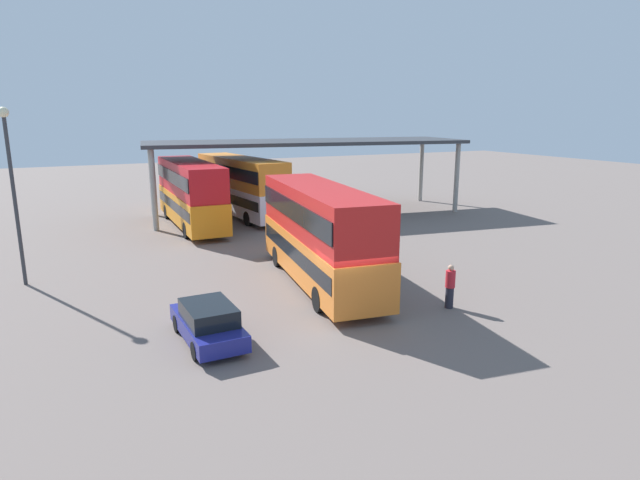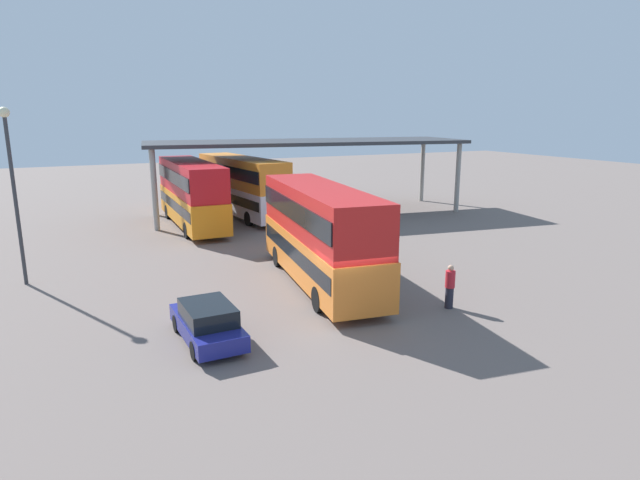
{
  "view_description": "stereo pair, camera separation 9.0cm",
  "coord_description": "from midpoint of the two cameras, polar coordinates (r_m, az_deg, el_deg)",
  "views": [
    {
      "loc": [
        -9.15,
        -16.4,
        7.41
      ],
      "look_at": [
        0.77,
        4.26,
        2.0
      ],
      "focal_mm": 30.05,
      "sensor_mm": 36.0,
      "label": 1
    },
    {
      "loc": [
        -9.06,
        -16.43,
        7.41
      ],
      "look_at": [
        0.77,
        4.26,
        2.0
      ],
      "focal_mm": 30.05,
      "sensor_mm": 36.0,
      "label": 2
    }
  ],
  "objects": [
    {
      "name": "parked_hatchback",
      "position": [
        18.33,
        -11.77,
        -8.58
      ],
      "size": [
        1.76,
        4.05,
        1.35
      ],
      "rotation": [
        0.0,
        0.0,
        1.6
      ],
      "color": "navy",
      "rests_on": "ground_plane"
    },
    {
      "name": "double_decker_near_canopy",
      "position": [
        36.82,
        -13.46,
        5.07
      ],
      "size": [
        2.57,
        11.31,
        4.35
      ],
      "rotation": [
        0.0,
        0.0,
        1.56
      ],
      "color": "orange",
      "rests_on": "ground_plane"
    },
    {
      "name": "pedestrian_waiting",
      "position": [
        21.46,
        13.77,
        -4.84
      ],
      "size": [
        0.38,
        0.38,
        1.75
      ],
      "rotation": [
        0.0,
        0.0,
        4.73
      ],
      "color": "#262633",
      "rests_on": "ground_plane"
    },
    {
      "name": "double_decker_main",
      "position": [
        23.46,
        0.1,
        0.91
      ],
      "size": [
        3.9,
        10.97,
        4.35
      ],
      "rotation": [
        0.0,
        0.0,
        1.44
      ],
      "color": "orange",
      "rests_on": "ground_plane"
    },
    {
      "name": "ground_plane",
      "position": [
        20.18,
        3.39,
        -8.28
      ],
      "size": [
        140.0,
        140.0,
        0.0
      ],
      "primitive_type": "plane",
      "color": "#6E615B"
    },
    {
      "name": "depot_canopy",
      "position": [
        40.33,
        -1.23,
        10.14
      ],
      "size": [
        24.17,
        9.86,
        5.5
      ],
      "rotation": [
        0.0,
        0.0,
        -0.13
      ],
      "color": "#33353A",
      "rests_on": "ground_plane"
    },
    {
      "name": "double_decker_mid_row",
      "position": [
        39.91,
        -8.26,
        5.89
      ],
      "size": [
        3.7,
        11.62,
        4.32
      ],
      "rotation": [
        0.0,
        0.0,
        1.68
      ],
      "color": "white",
      "rests_on": "ground_plane"
    },
    {
      "name": "lamppost_tall",
      "position": [
        26.42,
        -29.86,
        5.98
      ],
      "size": [
        0.44,
        0.44,
        7.69
      ],
      "color": "#33353A",
      "rests_on": "ground_plane"
    }
  ]
}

